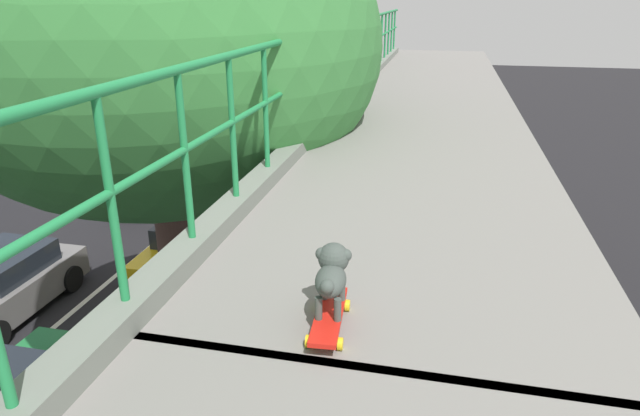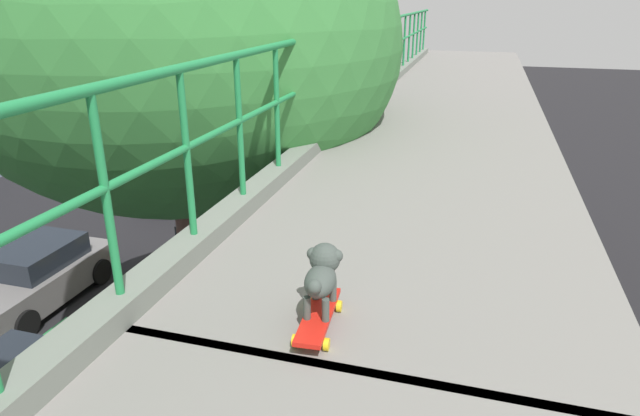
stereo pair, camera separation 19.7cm
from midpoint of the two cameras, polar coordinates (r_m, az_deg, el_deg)
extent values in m
cube|color=black|center=(2.50, 5.90, -16.49)|extent=(2.51, 0.06, 0.00)
cube|color=gray|center=(2.49, -28.25, -17.68)|extent=(0.20, 30.04, 0.13)
cylinder|color=#228848|center=(2.72, -19.50, 0.90)|extent=(0.04, 0.04, 1.01)
cylinder|color=#228848|center=(3.34, -12.06, 5.32)|extent=(0.04, 0.04, 1.01)
cylinder|color=#228848|center=(4.01, -6.96, 8.28)|extent=(0.04, 0.04, 1.01)
cylinder|color=#228848|center=(4.70, -3.31, 10.33)|extent=(0.04, 0.04, 1.01)
cylinder|color=#228848|center=(5.42, -0.57, 11.82)|extent=(0.04, 0.04, 1.01)
cylinder|color=#228848|center=(6.15, 1.54, 12.95)|extent=(0.04, 0.04, 1.01)
cylinder|color=#228848|center=(6.89, 3.21, 13.82)|extent=(0.04, 0.04, 1.01)
cylinder|color=#228848|center=(7.63, 4.57, 14.52)|extent=(0.04, 0.04, 1.01)
cylinder|color=#228848|center=(8.37, 5.70, 15.08)|extent=(0.04, 0.04, 1.01)
cylinder|color=#228848|center=(9.12, 6.64, 15.55)|extent=(0.04, 0.04, 1.01)
cylinder|color=#228848|center=(9.87, 7.45, 15.95)|extent=(0.04, 0.04, 1.01)
cylinder|color=#228848|center=(10.63, 8.14, 16.28)|extent=(0.04, 0.04, 1.01)
cylinder|color=#228848|center=(11.38, 8.74, 16.57)|extent=(0.04, 0.04, 1.01)
cylinder|color=#228848|center=(12.14, 9.27, 16.83)|extent=(0.04, 0.04, 1.01)
cylinder|color=#228848|center=(12.90, 9.74, 17.05)|extent=(0.04, 0.04, 1.01)
cylinder|color=#228848|center=(13.66, 10.16, 17.24)|extent=(0.04, 0.04, 1.01)
cylinder|color=#228848|center=(14.42, 10.53, 17.42)|extent=(0.04, 0.04, 1.01)
cylinder|color=#228848|center=(15.18, 10.87, 17.57)|extent=(0.04, 0.04, 1.01)
cylinder|color=#228848|center=(15.94, 11.17, 17.72)|extent=(0.04, 0.04, 1.01)
cube|color=#1E7135|center=(10.54, -27.62, -17.89)|extent=(1.61, 3.87, 0.73)
cube|color=#1E232B|center=(10.02, -29.28, -15.65)|extent=(1.38, 1.72, 0.60)
cylinder|color=black|center=(10.98, -19.72, -16.33)|extent=(0.21, 0.70, 0.70)
cylinder|color=black|center=(11.85, -25.98, -14.32)|extent=(0.21, 0.70, 0.70)
cube|color=slate|center=(14.58, -27.48, -6.89)|extent=(1.87, 3.88, 0.71)
cube|color=#1E232B|center=(14.47, -27.28, -4.33)|extent=(1.54, 1.97, 0.53)
cylinder|color=black|center=(13.35, -28.04, -10.66)|extent=(0.24, 0.64, 0.64)
cylinder|color=black|center=(14.93, -21.64, -6.17)|extent=(0.24, 0.64, 0.64)
cylinder|color=black|center=(16.03, -26.77, -5.09)|extent=(0.24, 0.64, 0.64)
cube|color=gold|center=(15.30, -10.01, -3.49)|extent=(1.65, 4.31, 0.59)
cube|color=#1E232B|center=(14.94, -10.44, -1.83)|extent=(1.40, 1.80, 0.52)
cube|color=silver|center=(14.81, -10.53, -0.66)|extent=(0.36, 0.16, 0.12)
cylinder|color=black|center=(16.13, -5.49, -2.53)|extent=(0.21, 0.67, 0.67)
cylinder|color=black|center=(16.74, -10.51, -1.89)|extent=(0.21, 0.67, 0.67)
cylinder|color=black|center=(14.02, -9.33, -6.58)|extent=(0.21, 0.67, 0.67)
cylinder|color=black|center=(14.72, -14.91, -5.65)|extent=(0.21, 0.67, 0.67)
cube|color=black|center=(20.52, -13.10, 2.80)|extent=(1.60, 4.40, 0.60)
cube|color=#1E232B|center=(20.58, -12.86, 4.61)|extent=(1.47, 2.19, 0.58)
cylinder|color=black|center=(19.08, -13.04, 0.73)|extent=(0.18, 0.61, 0.61)
cylinder|color=black|center=(19.84, -16.90, 1.15)|extent=(0.18, 0.61, 0.61)
cylinder|color=black|center=(21.42, -9.48, 3.27)|extent=(0.18, 0.61, 0.61)
cylinder|color=black|center=(22.10, -13.06, 3.57)|extent=(0.18, 0.61, 0.61)
cube|color=red|center=(22.23, -1.36, 5.01)|extent=(1.76, 3.99, 0.74)
cube|color=#1E232B|center=(21.92, -1.49, 6.62)|extent=(1.45, 1.62, 0.63)
cube|color=silver|center=(21.83, -1.50, 7.60)|extent=(0.36, 0.16, 0.12)
cylinder|color=black|center=(23.25, 1.57, 5.09)|extent=(0.22, 0.68, 0.68)
cylinder|color=black|center=(23.72, -2.37, 5.41)|extent=(0.22, 0.68, 0.68)
cylinder|color=black|center=(20.91, -0.21, 3.23)|extent=(0.22, 0.68, 0.68)
cylinder|color=black|center=(21.43, -4.53, 3.61)|extent=(0.22, 0.68, 0.68)
cube|color=#114F83|center=(33.63, -1.03, 12.86)|extent=(2.47, 11.42, 3.22)
cube|color=black|center=(33.56, -1.03, 13.81)|extent=(2.49, 10.50, 0.70)
cylinder|color=black|center=(37.35, 2.61, 11.50)|extent=(0.28, 0.96, 0.96)
cylinder|color=black|center=(37.97, -0.94, 11.68)|extent=(0.28, 0.96, 0.96)
cylinder|color=black|center=(30.59, -0.62, 9.33)|extent=(0.28, 0.96, 0.96)
cylinder|color=black|center=(31.34, -4.83, 9.55)|extent=(0.28, 0.96, 0.96)
cylinder|color=#4B342D|center=(8.85, -11.53, -9.88)|extent=(0.55, 0.55, 4.62)
ellipsoid|color=#39813C|center=(7.63, -13.74, 16.13)|extent=(5.80, 5.80, 4.31)
cylinder|color=brown|center=(13.74, -2.78, 2.70)|extent=(0.56, 0.56, 4.90)
ellipsoid|color=#25552C|center=(13.05, -3.06, 17.54)|extent=(3.93, 3.93, 3.19)
cube|color=red|center=(2.71, 1.94, -11.13)|extent=(0.17, 0.53, 0.02)
cylinder|color=yellow|center=(2.87, 4.02, -10.20)|extent=(0.03, 0.06, 0.06)
cylinder|color=yellow|center=(2.89, 1.04, -9.91)|extent=(0.03, 0.06, 0.06)
cylinder|color=yellow|center=(2.59, 2.93, -14.05)|extent=(0.03, 0.06, 0.06)
cylinder|color=yellow|center=(2.61, -0.40, -13.68)|extent=(0.03, 0.06, 0.06)
cylinder|color=#434D47|center=(2.78, 3.42, -8.58)|extent=(0.04, 0.04, 0.12)
cylinder|color=#434D47|center=(2.80, 1.56, -8.40)|extent=(0.04, 0.04, 0.12)
cylinder|color=#434D47|center=(2.62, 2.78, -10.61)|extent=(0.04, 0.04, 0.12)
cylinder|color=#434D47|center=(2.63, 0.80, -10.41)|extent=(0.04, 0.04, 0.12)
ellipsoid|color=#434D47|center=(2.66, 2.18, -7.62)|extent=(0.17, 0.26, 0.14)
sphere|color=#434D47|center=(2.72, 2.59, -5.29)|extent=(0.16, 0.16, 0.16)
ellipsoid|color=#425839|center=(2.79, 2.82, -4.87)|extent=(0.06, 0.07, 0.05)
sphere|color=#434D47|center=(2.70, 3.82, -5.03)|extent=(0.07, 0.07, 0.07)
sphere|color=#434D47|center=(2.72, 1.38, -4.81)|extent=(0.07, 0.07, 0.07)
sphere|color=#434D47|center=(2.52, 1.67, -8.23)|extent=(0.07, 0.07, 0.07)
camera|label=1|loc=(0.10, -88.32, 0.66)|focal=30.70mm
camera|label=2|loc=(0.10, 91.68, -0.66)|focal=30.70mm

